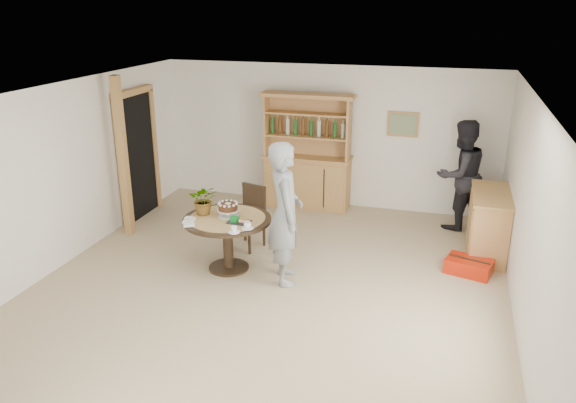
{
  "coord_description": "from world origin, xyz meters",
  "views": [
    {
      "loc": [
        2.07,
        -6.06,
        3.53
      ],
      "look_at": [
        0.13,
        0.55,
        1.05
      ],
      "focal_mm": 35.0,
      "sensor_mm": 36.0,
      "label": 1
    }
  ],
  "objects_px": {
    "sideboard": "(488,224)",
    "hutch": "(307,169)",
    "dining_table": "(227,228)",
    "dining_chair": "(250,212)",
    "teen_boy": "(285,214)",
    "red_suitcase": "(469,266)",
    "adult_person": "(461,175)"
  },
  "relations": [
    {
      "from": "hutch",
      "to": "dining_table",
      "type": "distance_m",
      "value": 2.8
    },
    {
      "from": "adult_person",
      "to": "sideboard",
      "type": "bearing_deg",
      "value": 75.42
    },
    {
      "from": "dining_table",
      "to": "dining_chair",
      "type": "bearing_deg",
      "value": 88.34
    },
    {
      "from": "sideboard",
      "to": "dining_table",
      "type": "relative_size",
      "value": 1.05
    },
    {
      "from": "dining_table",
      "to": "red_suitcase",
      "type": "relative_size",
      "value": 1.75
    },
    {
      "from": "dining_table",
      "to": "red_suitcase",
      "type": "height_order",
      "value": "dining_table"
    },
    {
      "from": "sideboard",
      "to": "red_suitcase",
      "type": "xyz_separation_m",
      "value": [
        -0.24,
        -0.73,
        -0.37
      ]
    },
    {
      "from": "teen_boy",
      "to": "dining_chair",
      "type": "bearing_deg",
      "value": 19.0
    },
    {
      "from": "dining_chair",
      "to": "red_suitcase",
      "type": "xyz_separation_m",
      "value": [
        3.18,
        -0.03,
        -0.43
      ]
    },
    {
      "from": "teen_boy",
      "to": "adult_person",
      "type": "distance_m",
      "value": 3.36
    },
    {
      "from": "dining_chair",
      "to": "adult_person",
      "type": "xyz_separation_m",
      "value": [
        2.99,
        1.65,
        0.36
      ]
    },
    {
      "from": "hutch",
      "to": "red_suitcase",
      "type": "bearing_deg",
      "value": -35.09
    },
    {
      "from": "dining_table",
      "to": "teen_boy",
      "type": "height_order",
      "value": "teen_boy"
    },
    {
      "from": "dining_chair",
      "to": "red_suitcase",
      "type": "height_order",
      "value": "dining_chair"
    },
    {
      "from": "dining_chair",
      "to": "teen_boy",
      "type": "bearing_deg",
      "value": -30.77
    },
    {
      "from": "dining_table",
      "to": "adult_person",
      "type": "distance_m",
      "value": 3.91
    },
    {
      "from": "adult_person",
      "to": "teen_boy",
      "type": "bearing_deg",
      "value": 10.79
    },
    {
      "from": "sideboard",
      "to": "teen_boy",
      "type": "distance_m",
      "value": 3.1
    },
    {
      "from": "teen_boy",
      "to": "red_suitcase",
      "type": "distance_m",
      "value": 2.66
    },
    {
      "from": "sideboard",
      "to": "hutch",
      "type": "bearing_deg",
      "value": 157.79
    },
    {
      "from": "hutch",
      "to": "sideboard",
      "type": "xyz_separation_m",
      "value": [
        3.04,
        -1.24,
        -0.22
      ]
    },
    {
      "from": "dining_chair",
      "to": "hutch",
      "type": "bearing_deg",
      "value": 96.33
    },
    {
      "from": "hutch",
      "to": "dining_table",
      "type": "bearing_deg",
      "value": -98.36
    },
    {
      "from": "teen_boy",
      "to": "red_suitcase",
      "type": "height_order",
      "value": "teen_boy"
    },
    {
      "from": "dining_table",
      "to": "teen_boy",
      "type": "bearing_deg",
      "value": -6.71
    },
    {
      "from": "hutch",
      "to": "sideboard",
      "type": "bearing_deg",
      "value": -22.21
    },
    {
      "from": "dining_chair",
      "to": "adult_person",
      "type": "distance_m",
      "value": 3.43
    },
    {
      "from": "hutch",
      "to": "teen_boy",
      "type": "relative_size",
      "value": 1.08
    },
    {
      "from": "red_suitcase",
      "to": "hutch",
      "type": "bearing_deg",
      "value": 160.56
    },
    {
      "from": "teen_boy",
      "to": "red_suitcase",
      "type": "bearing_deg",
      "value": -91.88
    },
    {
      "from": "dining_chair",
      "to": "teen_boy",
      "type": "distance_m",
      "value": 1.31
    },
    {
      "from": "sideboard",
      "to": "red_suitcase",
      "type": "height_order",
      "value": "sideboard"
    }
  ]
}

